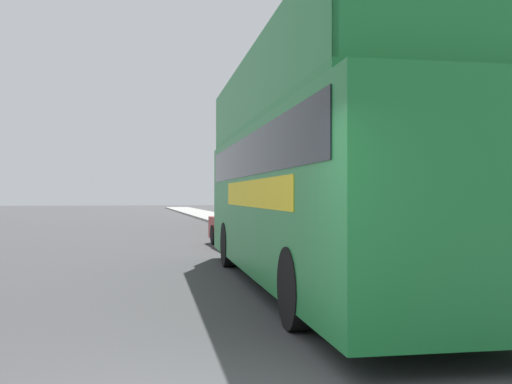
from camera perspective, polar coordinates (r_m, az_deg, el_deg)
ground_plane at (r=25.31m, az=-11.47°, el=-4.06°), size 144.00×144.00×0.00m
sidewalk at (r=23.19m, az=3.59°, el=-4.24°), size 2.85×108.00×0.14m
brick_terrace_rear at (r=29.17m, az=9.42°, el=4.94°), size 6.00×24.99×8.65m
tour_bus at (r=10.92m, az=5.33°, el=0.66°), size 2.92×11.12×4.15m
parked_car_ahead_of_bus at (r=19.03m, az=-0.82°, el=-3.24°), size 1.92×4.49×1.47m
pedestrian_third at (r=12.86m, az=19.78°, el=-2.66°), size 0.43×0.24×1.65m
lamp_post_nearest at (r=11.34m, az=15.84°, el=7.27°), size 0.35×0.35×4.34m
lamp_post_second at (r=19.99m, az=3.55°, el=3.89°), size 0.35×0.35×4.28m
lamp_post_third at (r=29.04m, az=-1.25°, el=3.44°), size 0.35×0.35×4.99m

